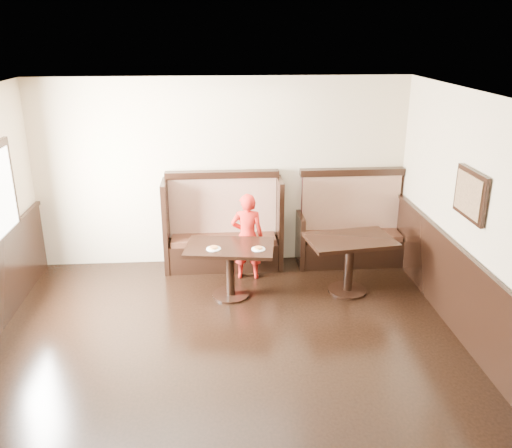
{
  "coord_description": "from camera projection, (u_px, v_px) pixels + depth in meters",
  "views": [
    {
      "loc": [
        -0.08,
        -4.33,
        3.44
      ],
      "look_at": [
        0.42,
        2.35,
        1.0
      ],
      "focal_mm": 38.0,
      "sensor_mm": 36.0,
      "label": 1
    }
  ],
  "objects": [
    {
      "name": "ground",
      "position": [
        231.0,
        405.0,
        5.24
      ],
      "size": [
        7.0,
        7.0,
        0.0
      ],
      "primitive_type": "plane",
      "color": "black",
      "rests_on": "ground"
    },
    {
      "name": "room_shell",
      "position": [
        198.0,
        331.0,
        5.25
      ],
      "size": [
        7.0,
        7.0,
        7.0
      ],
      "color": "#BFB18A",
      "rests_on": "ground"
    },
    {
      "name": "table_neighbor",
      "position": [
        350.0,
        252.0,
        7.29
      ],
      "size": [
        1.22,
        0.89,
        0.79
      ],
      "rotation": [
        0.0,
        0.0,
        0.14
      ],
      "color": "black",
      "rests_on": "ground"
    },
    {
      "name": "child",
      "position": [
        247.0,
        236.0,
        7.7
      ],
      "size": [
        0.49,
        0.34,
        1.27
      ],
      "primitive_type": "imported",
      "rotation": [
        0.0,
        0.0,
        3.07
      ],
      "color": "red",
      "rests_on": "ground"
    },
    {
      "name": "pizza_plate_left",
      "position": [
        214.0,
        248.0,
        7.01
      ],
      "size": [
        0.19,
        0.19,
        0.04
      ],
      "color": "white",
      "rests_on": "table_main"
    },
    {
      "name": "booth_main",
      "position": [
        223.0,
        233.0,
        8.14
      ],
      "size": [
        1.75,
        0.72,
        1.45
      ],
      "color": "black",
      "rests_on": "ground"
    },
    {
      "name": "table_main",
      "position": [
        230.0,
        258.0,
        7.18
      ],
      "size": [
        1.24,
        0.87,
        0.73
      ],
      "rotation": [
        0.0,
        0.0,
        -0.14
      ],
      "color": "black",
      "rests_on": "ground"
    },
    {
      "name": "booth_neighbor",
      "position": [
        351.0,
        232.0,
        8.3
      ],
      "size": [
        1.65,
        0.72,
        1.45
      ],
      "color": "black",
      "rests_on": "ground"
    },
    {
      "name": "pizza_plate_right",
      "position": [
        258.0,
        248.0,
        7.0
      ],
      "size": [
        0.18,
        0.18,
        0.03
      ],
      "color": "white",
      "rests_on": "table_main"
    }
  ]
}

